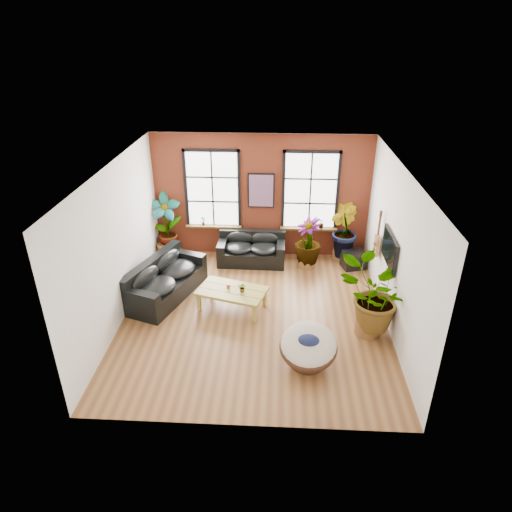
{
  "coord_description": "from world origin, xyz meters",
  "views": [
    {
      "loc": [
        0.52,
        -8.78,
        6.07
      ],
      "look_at": [
        0.0,
        0.6,
        1.25
      ],
      "focal_mm": 32.0,
      "sensor_mm": 36.0,
      "label": 1
    }
  ],
  "objects_px": {
    "sofa_back": "(252,249)",
    "coffee_table": "(232,292)",
    "sofa_left": "(164,280)",
    "papasan_chair": "(308,347)"
  },
  "relations": [
    {
      "from": "sofa_back",
      "to": "coffee_table",
      "type": "distance_m",
      "value": 2.42
    },
    {
      "from": "sofa_back",
      "to": "coffee_table",
      "type": "xyz_separation_m",
      "value": [
        -0.31,
        -2.4,
        0.06
      ]
    },
    {
      "from": "sofa_left",
      "to": "coffee_table",
      "type": "bearing_deg",
      "value": -86.02
    },
    {
      "from": "sofa_left",
      "to": "coffee_table",
      "type": "xyz_separation_m",
      "value": [
        1.73,
        -0.48,
        0.02
      ]
    },
    {
      "from": "papasan_chair",
      "to": "coffee_table",
      "type": "bearing_deg",
      "value": 136.65
    },
    {
      "from": "sofa_left",
      "to": "sofa_back",
      "type": "bearing_deg",
      "value": -27.32
    },
    {
      "from": "sofa_back",
      "to": "coffee_table",
      "type": "bearing_deg",
      "value": -96.39
    },
    {
      "from": "sofa_back",
      "to": "sofa_left",
      "type": "relative_size",
      "value": 0.73
    },
    {
      "from": "papasan_chair",
      "to": "sofa_left",
      "type": "bearing_deg",
      "value": 150.19
    },
    {
      "from": "coffee_table",
      "to": "papasan_chair",
      "type": "distance_m",
      "value": 2.57
    }
  ]
}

